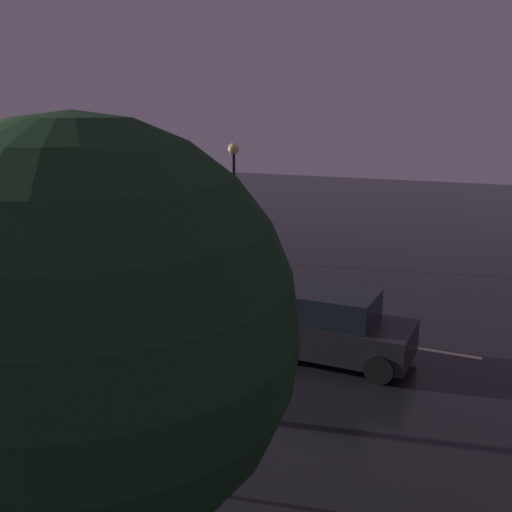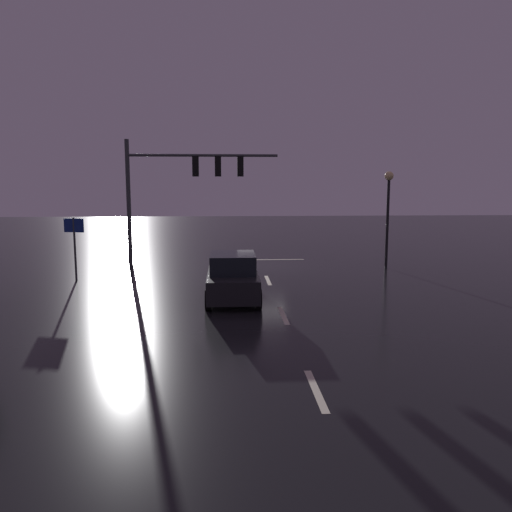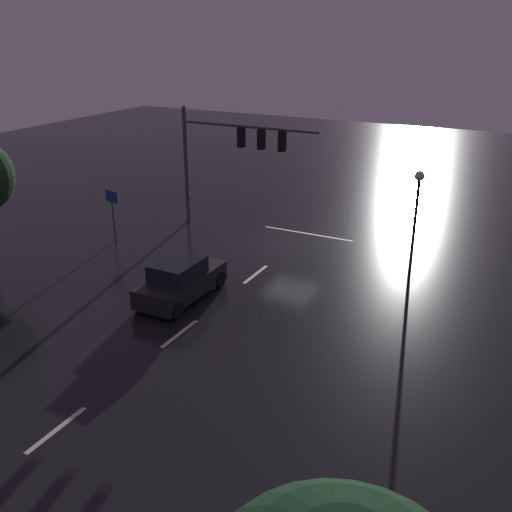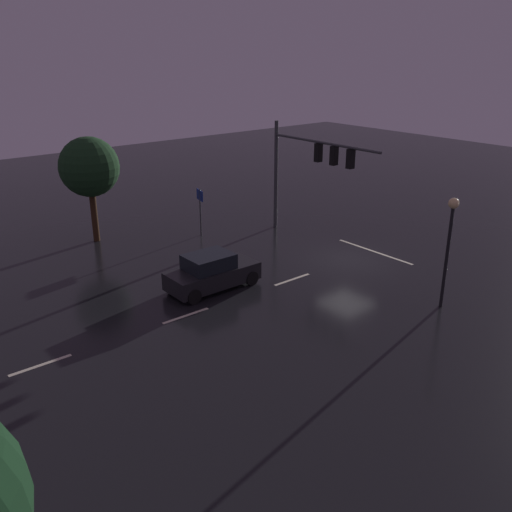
{
  "view_description": "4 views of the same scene",
  "coord_description": "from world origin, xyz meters",
  "views": [
    {
      "loc": [
        14.55,
        11.76,
        5.88
      ],
      "look_at": [
        -0.76,
        4.56,
        1.77
      ],
      "focal_mm": 41.05,
      "sensor_mm": 36.0,
      "label": 1
    },
    {
      "loc": [
        1.82,
        25.94,
        4.21
      ],
      "look_at": [
        0.6,
        5.27,
        1.26
      ],
      "focal_mm": 36.02,
      "sensor_mm": 36.0,
      "label": 2
    },
    {
      "loc": [
        -10.87,
        25.02,
        10.43
      ],
      "look_at": [
        -0.26,
        4.45,
        1.1
      ],
      "focal_mm": 40.5,
      "sensor_mm": 36.0,
      "label": 3
    },
    {
      "loc": [
        -17.82,
        20.87,
        10.49
      ],
      "look_at": [
        0.11,
        6.15,
        1.69
      ],
      "focal_mm": 39.09,
      "sensor_mm": 36.0,
      "label": 4
    }
  ],
  "objects": [
    {
      "name": "ground_plane",
      "position": [
        0.0,
        0.0,
        0.0
      ],
      "size": [
        80.0,
        80.0,
        0.0
      ],
      "primitive_type": "plane",
      "color": "black"
    },
    {
      "name": "lane_dash_far",
      "position": [
        0.0,
        4.0,
        0.0
      ],
      "size": [
        0.16,
        2.2,
        0.01
      ],
      "primitive_type": "cube",
      "rotation": [
        0.0,
        0.0,
        1.57
      ],
      "color": "beige",
      "rests_on": "ground_plane"
    },
    {
      "name": "lane_dash_mid",
      "position": [
        0.0,
        10.0,
        0.0
      ],
      "size": [
        0.16,
        2.2,
        0.01
      ],
      "primitive_type": "cube",
      "rotation": [
        0.0,
        0.0,
        1.57
      ],
      "color": "beige",
      "rests_on": "ground_plane"
    },
    {
      "name": "stop_bar",
      "position": [
        0.0,
        -2.08,
        0.0
      ],
      "size": [
        5.0,
        0.16,
        0.01
      ],
      "primitive_type": "cube",
      "color": "beige",
      "rests_on": "ground_plane"
    },
    {
      "name": "car_approaching",
      "position": [
        1.58,
        7.55,
        0.8
      ],
      "size": [
        1.9,
        4.37,
        1.7
      ],
      "color": "black",
      "rests_on": "ground_plane"
    },
    {
      "name": "street_lamp_left_kerb",
      "position": [
        -6.16,
        1.04,
        3.37
      ],
      "size": [
        0.44,
        0.44,
        4.78
      ],
      "color": "black",
      "rests_on": "ground_plane"
    },
    {
      "name": "tree_right_near",
      "position": [
        11.28,
        8.78,
        4.24
      ],
      "size": [
        3.29,
        3.29,
        5.91
      ],
      "color": "#382314",
      "rests_on": "ground_plane"
    }
  ]
}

